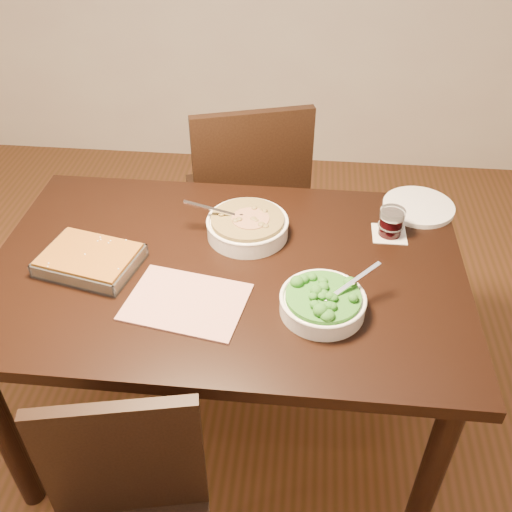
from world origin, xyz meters
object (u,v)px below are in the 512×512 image
wine_tumbler (391,222)px  dinner_plate (418,207)px  chair_far (247,196)px  table (227,289)px  broccoli_bowl (323,302)px  stew_bowl (247,226)px  baking_dish (90,260)px

wine_tumbler → dinner_plate: 0.19m
chair_far → table: bearing=73.9°
table → wine_tumbler: bearing=22.6°
broccoli_bowl → wine_tumbler: size_ratio=2.67×
stew_bowl → table: bearing=-106.4°
table → dinner_plate: (0.60, 0.36, 0.10)m
broccoli_bowl → dinner_plate: 0.61m
dinner_plate → broccoli_bowl: bearing=-121.2°
chair_far → dinner_plate: bearing=133.3°
stew_bowl → baking_dish: bearing=-155.3°
table → broccoli_bowl: size_ratio=5.93×
broccoli_bowl → chair_far: bearing=109.1°
table → dinner_plate: dinner_plate is taller
wine_tumbler → chair_far: 0.76m
wine_tumbler → dinner_plate: (0.11, 0.16, -0.04)m
baking_dish → table: bearing=19.2°
stew_bowl → chair_far: bearing=96.7°
table → dinner_plate: 0.71m
stew_bowl → dinner_plate: 0.59m
stew_bowl → wine_tumbler: size_ratio=3.24×
dinner_plate → table: bearing=-149.0°
dinner_plate → chair_far: 0.74m
broccoli_bowl → wine_tumbler: wine_tumbler is taller
wine_tumbler → dinner_plate: bearing=55.1°
baking_dish → wine_tumbler: 0.92m
stew_bowl → baking_dish: (-0.44, -0.20, -0.01)m
broccoli_bowl → baking_dish: (-0.68, 0.12, -0.01)m
baking_dish → chair_far: bearing=76.3°
stew_bowl → broccoli_bowl: bearing=-53.5°
dinner_plate → baking_dish: bearing=-157.9°
chair_far → wine_tumbler: bearing=118.0°
dinner_plate → chair_far: bearing=150.8°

